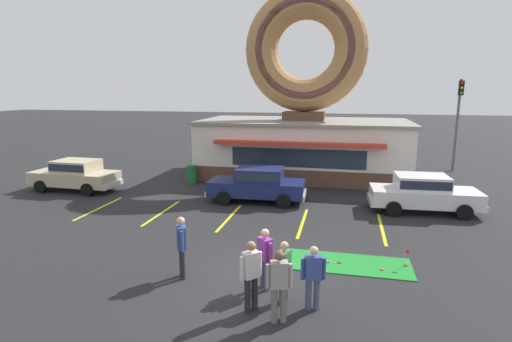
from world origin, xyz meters
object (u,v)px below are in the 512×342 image
putting_flag_pin (406,254)px  pedestrian_crossing_woman (284,269)px  pedestrian_hooded_kid (181,244)px  car_navy (258,183)px  pedestrian_blue_sweater_man (251,273)px  pedestrian_beanie_man (265,256)px  golf_ball (334,263)px  car_white (423,192)px  traffic_light_pole (458,113)px  trash_bin (192,174)px  pedestrian_clipboard_woman (313,275)px  pedestrian_leather_jacket_man (279,283)px  car_champagne (75,174)px

putting_flag_pin → pedestrian_crossing_woman: bearing=-140.6°
pedestrian_hooded_kid → pedestrian_crossing_woman: size_ratio=1.12×
car_navy → pedestrian_blue_sweater_man: pedestrian_blue_sweater_man is taller
car_navy → pedestrian_beanie_man: bearing=-76.4°
golf_ball → car_white: size_ratio=0.01×
golf_ball → car_white: (3.52, 6.21, 0.82)m
traffic_light_pole → pedestrian_beanie_man: bearing=-116.1°
pedestrian_hooded_kid → trash_bin: bearing=110.2°
pedestrian_clipboard_woman → pedestrian_crossing_woman: size_ratio=1.01×
pedestrian_crossing_woman → trash_bin: (-6.98, 11.63, -0.36)m
car_navy → pedestrian_leather_jacket_man: (2.59, -9.60, 0.08)m
pedestrian_hooded_kid → pedestrian_leather_jacket_man: pedestrian_hooded_kid is taller
putting_flag_pin → pedestrian_beanie_man: pedestrian_beanie_man is taller
golf_ball → traffic_light_pole: 17.89m
pedestrian_crossing_woman → trash_bin: pedestrian_crossing_woman is taller
putting_flag_pin → pedestrian_clipboard_woman: (-2.48, -2.83, 0.44)m
pedestrian_blue_sweater_man → pedestrian_crossing_woman: 0.91m
putting_flag_pin → car_navy: (-5.76, 6.07, 0.43)m
putting_flag_pin → pedestrian_blue_sweater_man: (-3.89, -3.20, 0.53)m
pedestrian_blue_sweater_man → trash_bin: size_ratio=1.78×
pedestrian_crossing_woman → traffic_light_pole: 20.42m
putting_flag_pin → pedestrian_leather_jacket_man: size_ratio=0.32×
putting_flag_pin → pedestrian_crossing_woman: pedestrian_crossing_woman is taller
putting_flag_pin → car_navy: size_ratio=0.12×
car_navy → pedestrian_beanie_man: (1.98, -8.15, 0.04)m
golf_ball → car_navy: 7.32m
car_white → pedestrian_hooded_kid: pedestrian_hooded_kid is taller
pedestrian_clipboard_woman → car_white: bearing=66.0°
pedestrian_beanie_man → pedestrian_crossing_woman: size_ratio=1.05×
traffic_light_pole → car_navy: bearing=-137.8°
pedestrian_crossing_woman → traffic_light_pole: traffic_light_pole is taller
putting_flag_pin → car_champagne: size_ratio=0.12×
golf_ball → pedestrian_clipboard_woman: bearing=-99.3°
traffic_light_pole → putting_flag_pin: bearing=-107.5°
putting_flag_pin → traffic_light_pole: traffic_light_pole is taller
pedestrian_hooded_kid → traffic_light_pole: traffic_light_pole is taller
pedestrian_beanie_man → pedestrian_blue_sweater_man: bearing=-95.4°
putting_flag_pin → golf_ball: bearing=-175.0°
pedestrian_blue_sweater_man → traffic_light_pole: 21.21m
pedestrian_clipboard_woman → pedestrian_crossing_woman: 0.75m
pedestrian_leather_jacket_man → pedestrian_clipboard_woman: pedestrian_leather_jacket_man is taller
car_white → pedestrian_leather_jacket_man: (-4.65, -9.56, 0.08)m
car_white → pedestrian_crossing_woman: bearing=-118.3°
putting_flag_pin → car_navy: bearing=133.5°
golf_ball → pedestrian_hooded_kid: bearing=-156.6°
pedestrian_blue_sweater_man → pedestrian_beanie_man: 1.13m
golf_ball → pedestrian_hooded_kid: pedestrian_hooded_kid is taller
pedestrian_leather_jacket_man → trash_bin: size_ratio=1.75×
car_white → pedestrian_crossing_woman: size_ratio=2.95×
car_navy → putting_flag_pin: bearing=-46.5°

